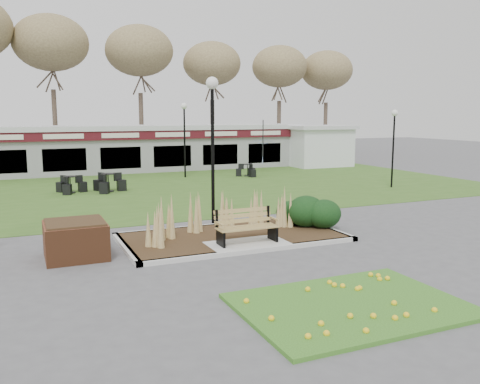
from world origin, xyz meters
name	(u,v)px	position (x,y,z in m)	size (l,w,h in m)	color
ground	(250,249)	(0.00, 0.00, 0.00)	(100.00, 100.00, 0.00)	#515154
lawn	(147,189)	(0.00, 12.00, 0.01)	(34.00, 16.00, 0.02)	#375E1D
flower_bed	(351,304)	(0.00, -4.60, 0.07)	(4.20, 3.00, 0.16)	#325E1B
planting_bed	(269,222)	(1.27, 1.35, 0.37)	(6.75, 3.40, 1.27)	#342415
park_bench	(246,226)	(0.00, 0.25, 0.59)	(1.70, 0.66, 0.93)	olive
brick_planter	(76,239)	(-4.40, 1.00, 0.48)	(1.50, 1.50, 0.95)	brown
food_pavilion	(116,148)	(0.00, 19.96, 1.48)	(24.60, 3.40, 2.90)	gray
service_hut	(318,145)	(13.50, 18.00, 1.45)	(4.40, 3.40, 2.83)	silver
tree_backdrop	(94,49)	(0.00, 28.00, 8.36)	(47.24, 5.24, 10.36)	#47382B
lamp_post_near_right	(212,118)	(0.15, 3.20, 3.49)	(0.40, 0.40, 4.78)	black
lamp_post_mid_right	(184,123)	(3.09, 15.59, 3.08)	(0.35, 0.35, 4.22)	black
lamp_post_far_right	(394,131)	(11.25, 7.66, 2.78)	(0.32, 0.32, 3.82)	black
bistro_set_a	(70,187)	(-3.51, 12.14, 0.28)	(1.36, 1.42, 0.77)	black
bistro_set_c	(108,186)	(-1.84, 11.81, 0.30)	(1.44, 1.59, 0.85)	black
bistro_set_d	(248,172)	(6.56, 14.60, 0.26)	(1.33, 1.24, 0.71)	black
patio_umbrella	(263,151)	(8.00, 15.51, 1.37)	(1.78, 1.81, 2.20)	black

